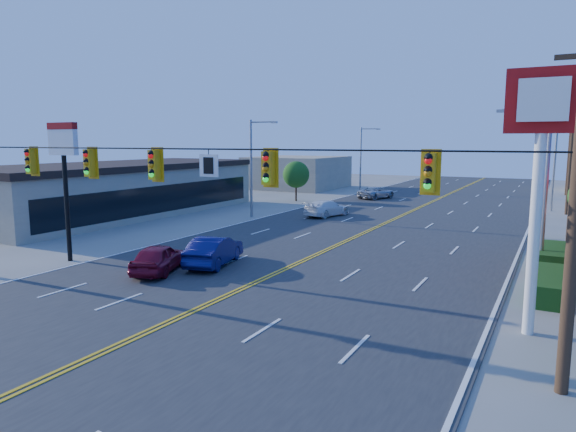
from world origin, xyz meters
The scene contains 19 objects.
ground centered at (0.00, 0.00, 0.00)m, with size 160.00×160.00×0.00m, color gray.
road centered at (0.00, 20.00, 0.03)m, with size 20.00×120.00×0.06m, color #2D2D30.
signal_span centered at (-0.12, 0.00, 4.89)m, with size 24.32×0.34×9.00m.
kfc_pylon centered at (11.00, 4.00, 6.04)m, with size 2.20×0.36×8.50m.
strip_mall centered at (-22.00, 18.00, 2.25)m, with size 10.40×26.40×4.40m.
pizza_hut_sign centered at (-11.00, 4.00, 5.18)m, with size 1.90×0.30×6.85m.
streetlight_se centered at (10.79, 14.00, 4.51)m, with size 2.55×0.25×8.00m.
streetlight_ne centered at (10.79, 38.00, 4.51)m, with size 2.55×0.25×8.00m.
streetlight_sw centered at (-10.79, 22.00, 4.51)m, with size 2.55×0.25×8.00m.
streetlight_nw centered at (-10.79, 48.00, 4.51)m, with size 2.55×0.25×8.00m.
utility_pole_near centered at (12.20, 18.00, 4.20)m, with size 0.28×0.28×8.40m, color #47301E.
utility_pole_mid centered at (12.20, 36.00, 4.20)m, with size 0.28×0.28×8.40m, color #47301E.
utility_pole_far centered at (12.20, 54.00, 4.20)m, with size 0.28×0.28×8.40m, color #47301E.
tree_west centered at (-13.00, 34.00, 2.79)m, with size 2.80×2.80×4.20m.
bld_west_far centered at (-20.00, 48.00, 2.10)m, with size 11.00×12.00×4.20m, color tan.
car_magenta centered at (-5.06, 4.23, 0.69)m, with size 1.63×4.05×1.38m, color maroon.
car_blue centered at (-3.58, 6.66, 0.74)m, with size 1.56×4.47×1.47m, color #0D0F50.
car_white centered at (-5.50, 25.01, 0.67)m, with size 1.89×4.64×1.35m, color white.
car_silver centered at (-6.11, 39.78, 0.65)m, with size 2.14×4.65×1.29m, color #AEAEB4.
Camera 1 is at (11.65, -13.93, 6.26)m, focal length 32.00 mm.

